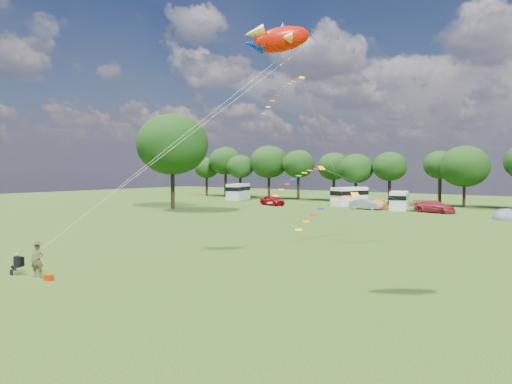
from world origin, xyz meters
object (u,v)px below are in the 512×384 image
Objects in this scene: tent_orange at (376,209)px; tent_greyblue at (507,219)px; campervan_c at (399,200)px; fish_kite at (276,39)px; big_tree at (172,144)px; kite_flyer at (37,260)px; car_c at (435,207)px; campervan_b at (349,196)px; campervan_a at (238,191)px; car_b at (366,204)px; car_a at (272,200)px; camp_chair at (18,261)px.

tent_orange is 17.91m from tent_greyblue.
fish_kite is at bearing 177.14° from campervan_c.
big_tree reaches higher than kite_flyer.
fish_kite is (14.44, -44.79, 12.04)m from tent_orange.
campervan_b reaches higher than car_c.
campervan_c is (31.13, -3.36, -0.20)m from campervan_a.
campervan_a reaches higher than campervan_c.
big_tree is at bearing 175.94° from campervan_a.
tent_greyblue is at bearing 17.42° from big_tree.
big_tree is at bearing -143.47° from tent_orange.
tent_orange is at bearing -28.16° from car_b.
car_b is 0.67× the size of campervan_b.
fish_kite is at bearing -36.78° from big_tree.
kite_flyer is 16.78m from fish_kite.
car_c is 36.64m from campervan_a.
car_c is at bearing -67.96° from car_a.
campervan_a is 22.29m from campervan_b.
campervan_c reaches higher than car_c.
campervan_a is 31.31m from campervan_c.
campervan_c is at bearing 33.74° from big_tree.
kite_flyer is at bearing -176.35° from car_b.
camp_chair is (-1.52, -0.27, -0.18)m from kite_flyer.
tent_greyblue is (18.20, -2.67, -0.71)m from car_b.
campervan_b reaches higher than car_b.
big_tree is 22.61m from campervan_a.
car_a is 11.71m from campervan_b.
car_c is 50.86m from kite_flyer.
campervan_a is (-27.20, 5.41, 0.82)m from car_b.
tent_orange is at bearing 99.53° from car_c.
campervan_a is at bearing 172.30° from tent_orange.
campervan_b is 5.32× the size of camp_chair.
camp_chair is at bearing 168.95° from fish_kite.
campervan_b is at bearing 71.50° from fish_kite.
big_tree is 43.11m from tent_greyblue.
car_b is 4.47m from campervan_c.
tent_greyblue is at bearing 44.54° from fish_kite.
kite_flyer reaches higher than tent_greyblue.
campervan_b is 53.12m from fish_kite.
campervan_c is (3.93, 2.05, 0.61)m from car_b.
fish_kite reaches higher than car_c.
fish_kite reaches higher than car_b.
camp_chair is (-0.73, -52.24, -0.65)m from campervan_c.
fish_kite is (20.17, -48.00, 10.55)m from campervan_b.
fish_kite is at bearing 9.79° from camp_chair.
kite_flyer is (19.34, -48.24, 0.11)m from car_a.
campervan_a is (-5.17, 20.70, -7.47)m from big_tree.
camp_chair is at bearing -171.10° from car_c.
kite_flyer reaches higher than car_a.
camp_chair is (25.23, -34.90, -8.32)m from big_tree.
fish_kite reaches higher than kite_flyer.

